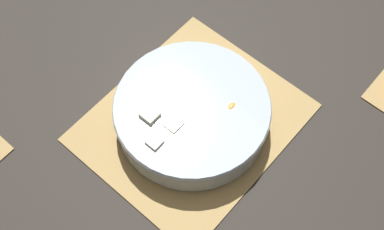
{
  "coord_description": "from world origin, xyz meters",
  "views": [
    {
      "loc": [
        -0.37,
        -0.33,
        0.93
      ],
      "look_at": [
        0.0,
        0.0,
        0.03
      ],
      "focal_mm": 50.0,
      "sensor_mm": 36.0,
      "label": 1
    }
  ],
  "objects": [
    {
      "name": "bamboo_mat_center",
      "position": [
        -0.0,
        0.0,
        0.0
      ],
      "size": [
        0.4,
        0.34,
        0.01
      ],
      "color": "tan",
      "rests_on": "ground_plane"
    },
    {
      "name": "fruit_salad_bowl",
      "position": [
        -0.0,
        0.0,
        0.04
      ],
      "size": [
        0.3,
        0.3,
        0.07
      ],
      "color": "silver",
      "rests_on": "bamboo_mat_center"
    },
    {
      "name": "ground_plane",
      "position": [
        0.0,
        0.0,
        0.0
      ],
      "size": [
        6.0,
        6.0,
        0.0
      ],
      "primitive_type": "plane",
      "color": "#2D2823"
    }
  ]
}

